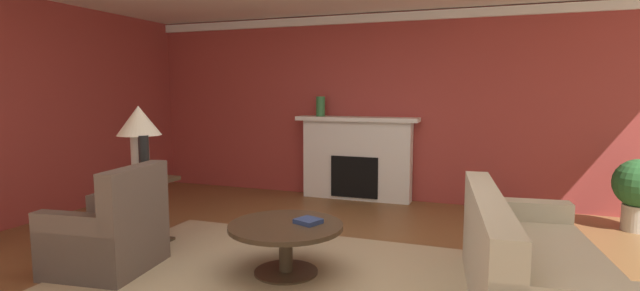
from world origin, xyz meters
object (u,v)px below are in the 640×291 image
object	(u,v)px
side_table	(143,207)
potted_plant	(639,189)
sofa	(530,273)
armchair_near_window	(109,237)
vase_mantel_left	(321,106)
table_lamp	(139,128)
fireplace	(357,160)
coffee_table	(286,237)
vase_on_side_table	(144,159)

from	to	relation	value
side_table	potted_plant	bearing A→B (deg)	25.18
sofa	armchair_near_window	size ratio (longest dim) A/B	2.30
armchair_near_window	vase_mantel_left	distance (m)	3.65
sofa	table_lamp	size ratio (longest dim) A/B	2.91
table_lamp	side_table	bearing A→B (deg)	90.00
sofa	side_table	distance (m)	3.68
armchair_near_window	table_lamp	xyz separation A→B (m)	(-0.21, 0.67, 0.92)
table_lamp	vase_mantel_left	xyz separation A→B (m)	(0.97, 2.73, 0.14)
fireplace	sofa	distance (m)	3.75
fireplace	side_table	bearing A→B (deg)	-118.65
potted_plant	coffee_table	bearing A→B (deg)	-141.87
vase_on_side_table	potted_plant	distance (m)	5.43
armchair_near_window	vase_on_side_table	xyz separation A→B (m)	(-0.06, 0.55, 0.62)
table_lamp	fireplace	bearing A→B (deg)	61.35
coffee_table	side_table	bearing A→B (deg)	172.82
sofa	coffee_table	size ratio (longest dim) A/B	2.19
fireplace	sofa	world-z (taller)	fireplace
vase_on_side_table	vase_mantel_left	size ratio (longest dim) A/B	1.58
table_lamp	vase_mantel_left	size ratio (longest dim) A/B	2.56
coffee_table	potted_plant	size ratio (longest dim) A/B	1.20
armchair_near_window	side_table	xyz separation A→B (m)	(-0.21, 0.67, 0.09)
side_table	vase_mantel_left	xyz separation A→B (m)	(0.97, 2.73, 0.97)
fireplace	side_table	xyz separation A→B (m)	(-1.52, -2.78, -0.18)
vase_on_side_table	fireplace	bearing A→B (deg)	64.73
armchair_near_window	potted_plant	xyz separation A→B (m)	(4.77, 3.01, 0.19)
armchair_near_window	vase_on_side_table	distance (m)	0.84
sofa	armchair_near_window	xyz separation A→B (m)	(-3.46, -0.39, 0.01)
fireplace	table_lamp	world-z (taller)	table_lamp
side_table	table_lamp	xyz separation A→B (m)	(0.00, -0.00, 0.82)
fireplace	armchair_near_window	distance (m)	3.71
table_lamp	sofa	bearing A→B (deg)	-4.45
sofa	armchair_near_window	world-z (taller)	armchair_near_window
fireplace	armchair_near_window	size ratio (longest dim) A/B	1.89
armchair_near_window	vase_on_side_table	bearing A→B (deg)	95.76
side_table	fireplace	bearing A→B (deg)	61.35
fireplace	table_lamp	bearing A→B (deg)	-118.65
sofa	vase_on_side_table	distance (m)	3.58
fireplace	potted_plant	xyz separation A→B (m)	(3.45, -0.44, -0.08)
fireplace	vase_on_side_table	xyz separation A→B (m)	(-1.37, -2.90, 0.35)
side_table	vase_on_side_table	size ratio (longest dim) A/B	1.51
sofa	table_lamp	bearing A→B (deg)	175.55
coffee_table	vase_on_side_table	size ratio (longest dim) A/B	2.16
fireplace	potted_plant	distance (m)	3.48
side_table	potted_plant	xyz separation A→B (m)	(4.97, 2.34, 0.09)
fireplace	side_table	size ratio (longest dim) A/B	2.57
armchair_near_window	vase_on_side_table	size ratio (longest dim) A/B	2.05
vase_on_side_table	vase_mantel_left	distance (m)	3.00
vase_on_side_table	potted_plant	xyz separation A→B (m)	(4.82, 2.46, -0.44)
coffee_table	side_table	distance (m)	1.73
sofa	vase_mantel_left	xyz separation A→B (m)	(-2.70, 3.02, 1.07)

